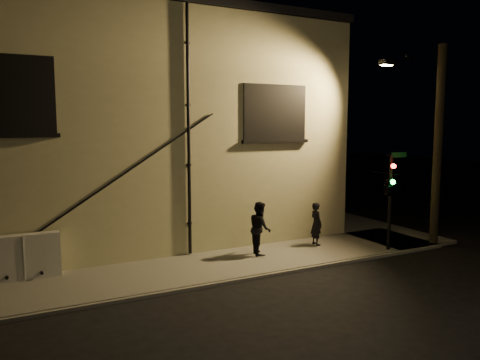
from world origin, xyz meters
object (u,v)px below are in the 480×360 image
traffic_signal (389,185)px  streetlamp_pole (435,142)px  utility_cabinet (23,257)px  pedestrian_a (316,224)px  pedestrian_b (260,228)px

traffic_signal → streetlamp_pole: bearing=2.2°
utility_cabinet → pedestrian_a: bearing=-4.1°
streetlamp_pole → pedestrian_a: bearing=157.0°
utility_cabinet → pedestrian_b: (7.35, -0.82, 0.25)m
pedestrian_a → streetlamp_pole: 5.33m
pedestrian_a → traffic_signal: (1.73, -1.81, 1.53)m
pedestrian_a → streetlamp_pole: bearing=-109.3°
pedestrian_b → utility_cabinet: bearing=100.8°
traffic_signal → pedestrian_b: bearing=157.9°
pedestrian_a → traffic_signal: bearing=-132.6°
pedestrian_b → pedestrian_a: bearing=-70.3°
utility_cabinet → streetlamp_pole: bearing=-9.9°
utility_cabinet → traffic_signal: traffic_signal is taller
utility_cabinet → pedestrian_a: 9.83m
utility_cabinet → streetlamp_pole: (13.85, -2.42, 3.15)m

